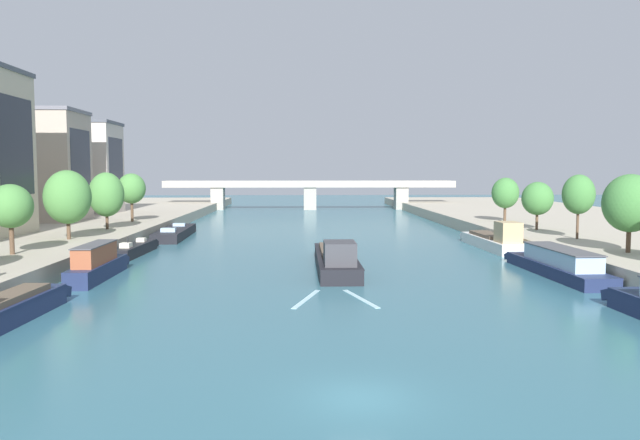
{
  "coord_description": "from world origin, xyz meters",
  "views": [
    {
      "loc": [
        -2.23,
        -21.67,
        8.45
      ],
      "look_at": [
        0.0,
        45.1,
        3.1
      ],
      "focal_mm": 33.52,
      "sensor_mm": 36.0,
      "label": 1
    }
  ],
  "objects_px": {
    "moored_boat_left_downstream": "(136,249)",
    "tree_right_third": "(579,194)",
    "barge_midriver": "(336,259)",
    "moored_boat_right_upstream": "(557,264)",
    "tree_left_third": "(132,189)",
    "tree_left_far": "(10,206)",
    "tree_left_end_of_row": "(106,195)",
    "moored_boat_left_near": "(175,233)",
    "tree_right_second": "(537,199)",
    "tree_left_midway": "(68,197)",
    "bridge_far": "(310,191)",
    "tree_right_end_of_row": "(630,203)",
    "moored_boat_left_upstream": "(97,264)",
    "tree_right_midway": "(505,193)",
    "moored_boat_right_midway": "(494,240)"
  },
  "relations": [
    {
      "from": "moored_boat_left_downstream",
      "to": "tree_right_third",
      "type": "height_order",
      "value": "tree_right_third"
    },
    {
      "from": "barge_midriver",
      "to": "tree_right_third",
      "type": "xyz_separation_m",
      "value": [
        25.27,
        8.42,
        5.26
      ]
    },
    {
      "from": "moored_boat_right_upstream",
      "to": "tree_left_third",
      "type": "bearing_deg",
      "value": 141.16
    },
    {
      "from": "tree_left_far",
      "to": "tree_right_third",
      "type": "relative_size",
      "value": 0.89
    },
    {
      "from": "moored_boat_right_upstream",
      "to": "tree_left_end_of_row",
      "type": "relative_size",
      "value": 2.27
    },
    {
      "from": "barge_midriver",
      "to": "moored_boat_left_near",
      "type": "bearing_deg",
      "value": 126.25
    },
    {
      "from": "tree_right_second",
      "to": "moored_boat_right_upstream",
      "type": "bearing_deg",
      "value": -107.79
    },
    {
      "from": "tree_left_midway",
      "to": "tree_right_third",
      "type": "bearing_deg",
      "value": -1.49
    },
    {
      "from": "tree_left_third",
      "to": "tree_left_end_of_row",
      "type": "bearing_deg",
      "value": -89.29
    },
    {
      "from": "moored_boat_left_downstream",
      "to": "tree_left_end_of_row",
      "type": "relative_size",
      "value": 1.62
    },
    {
      "from": "tree_left_midway",
      "to": "bridge_far",
      "type": "relative_size",
      "value": 0.11
    },
    {
      "from": "tree_right_end_of_row",
      "to": "barge_midriver",
      "type": "bearing_deg",
      "value": 175.42
    },
    {
      "from": "tree_left_far",
      "to": "tree_left_third",
      "type": "bearing_deg",
      "value": 88.93
    },
    {
      "from": "barge_midriver",
      "to": "tree_right_third",
      "type": "bearing_deg",
      "value": 18.42
    },
    {
      "from": "tree_right_second",
      "to": "bridge_far",
      "type": "relative_size",
      "value": 0.09
    },
    {
      "from": "moored_boat_left_upstream",
      "to": "tree_left_far",
      "type": "height_order",
      "value": "tree_left_far"
    },
    {
      "from": "moored_boat_right_upstream",
      "to": "tree_right_third",
      "type": "height_order",
      "value": "tree_right_third"
    },
    {
      "from": "tree_left_third",
      "to": "moored_boat_left_upstream",
      "type": "bearing_deg",
      "value": -78.63
    },
    {
      "from": "tree_left_third",
      "to": "tree_right_third",
      "type": "relative_size",
      "value": 1.01
    },
    {
      "from": "tree_right_end_of_row",
      "to": "tree_right_third",
      "type": "distance_m",
      "value": 10.42
    },
    {
      "from": "tree_left_far",
      "to": "tree_left_third",
      "type": "xyz_separation_m",
      "value": [
        0.62,
        33.36,
        0.54
      ]
    },
    {
      "from": "tree_right_third",
      "to": "tree_right_second",
      "type": "relative_size",
      "value": 1.16
    },
    {
      "from": "moored_boat_left_near",
      "to": "tree_left_far",
      "type": "relative_size",
      "value": 2.83
    },
    {
      "from": "tree_right_midway",
      "to": "bridge_far",
      "type": "relative_size",
      "value": 0.09
    },
    {
      "from": "moored_boat_left_downstream",
      "to": "moored_boat_right_midway",
      "type": "height_order",
      "value": "moored_boat_right_midway"
    },
    {
      "from": "barge_midriver",
      "to": "bridge_far",
      "type": "bearing_deg",
      "value": 90.6
    },
    {
      "from": "tree_right_second",
      "to": "tree_right_midway",
      "type": "bearing_deg",
      "value": 88.71
    },
    {
      "from": "moored_boat_right_midway",
      "to": "tree_left_end_of_row",
      "type": "distance_m",
      "value": 45.45
    },
    {
      "from": "moored_boat_right_upstream",
      "to": "tree_left_far",
      "type": "distance_m",
      "value": 45.3
    },
    {
      "from": "moored_boat_left_downstream",
      "to": "moored_boat_right_upstream",
      "type": "bearing_deg",
      "value": -19.97
    },
    {
      "from": "moored_boat_right_midway",
      "to": "tree_right_end_of_row",
      "type": "height_order",
      "value": "tree_right_end_of_row"
    },
    {
      "from": "tree_left_midway",
      "to": "tree_right_midway",
      "type": "xyz_separation_m",
      "value": [
        51.96,
        20.4,
        -0.36
      ]
    },
    {
      "from": "tree_left_end_of_row",
      "to": "moored_boat_left_upstream",
      "type": "bearing_deg",
      "value": -74.01
    },
    {
      "from": "tree_left_far",
      "to": "tree_right_third",
      "type": "height_order",
      "value": "tree_right_third"
    },
    {
      "from": "moored_boat_left_upstream",
      "to": "tree_right_second",
      "type": "relative_size",
      "value": 1.93
    },
    {
      "from": "tree_right_midway",
      "to": "moored_boat_left_downstream",
      "type": "bearing_deg",
      "value": -156.03
    },
    {
      "from": "moored_boat_right_midway",
      "to": "tree_left_third",
      "type": "relative_size",
      "value": 2.22
    },
    {
      "from": "barge_midriver",
      "to": "moored_boat_left_near",
      "type": "relative_size",
      "value": 1.07
    },
    {
      "from": "barge_midriver",
      "to": "tree_left_third",
      "type": "height_order",
      "value": "tree_left_third"
    },
    {
      "from": "tree_left_end_of_row",
      "to": "tree_left_third",
      "type": "height_order",
      "value": "tree_left_end_of_row"
    },
    {
      "from": "tree_left_far",
      "to": "bridge_far",
      "type": "bearing_deg",
      "value": 72.92
    },
    {
      "from": "barge_midriver",
      "to": "moored_boat_left_upstream",
      "type": "xyz_separation_m",
      "value": [
        -19.2,
        -4.01,
        0.26
      ]
    },
    {
      "from": "moored_boat_left_upstream",
      "to": "tree_left_third",
      "type": "relative_size",
      "value": 1.65
    },
    {
      "from": "tree_right_third",
      "to": "moored_boat_left_downstream",
      "type": "bearing_deg",
      "value": 177.97
    },
    {
      "from": "bridge_far",
      "to": "tree_right_second",
      "type": "bearing_deg",
      "value": -68.44
    },
    {
      "from": "moored_boat_left_downstream",
      "to": "tree_right_midway",
      "type": "relative_size",
      "value": 1.82
    },
    {
      "from": "tree_left_third",
      "to": "tree_left_midway",
      "type": "bearing_deg",
      "value": -90.63
    },
    {
      "from": "tree_left_third",
      "to": "bridge_far",
      "type": "relative_size",
      "value": 0.1
    },
    {
      "from": "moored_boat_left_upstream",
      "to": "tree_left_end_of_row",
      "type": "bearing_deg",
      "value": 105.99
    },
    {
      "from": "tree_right_midway",
      "to": "barge_midriver",
      "type": "bearing_deg",
      "value": -129.96
    }
  ]
}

